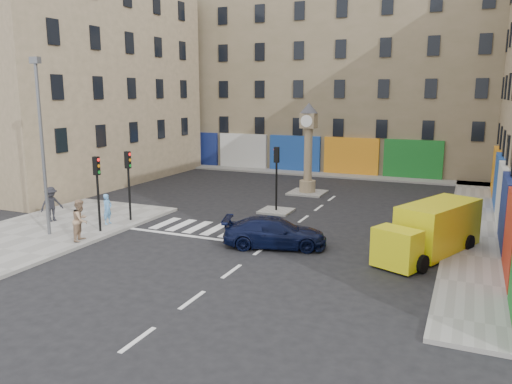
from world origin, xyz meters
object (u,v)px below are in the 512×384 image
Objects in this scene: traffic_light_island at (277,168)px; pedestrian_dark at (52,204)px; navy_sedan at (275,232)px; yellow_van at (431,230)px; pedestrian_tan at (81,220)px; traffic_light_left_far at (128,174)px; clock_pillar at (308,142)px; lamp_post at (42,138)px; traffic_light_left_near at (97,182)px; pedestrian_blue at (107,209)px.

pedestrian_dark is (-9.96, -7.25, -1.52)m from traffic_light_island.
navy_sedan is 0.74× the size of yellow_van.
pedestrian_tan is (-14.92, -4.66, 0.02)m from yellow_van.
clock_pillar is (6.30, 11.40, 0.93)m from traffic_light_left_far.
lamp_post is 18.07m from yellow_van.
traffic_light_left_near is 1.92× the size of pedestrian_tan.
traffic_light_left_far is at bearing -42.68° from pedestrian_dark.
yellow_van is 19.04m from pedestrian_dark.
traffic_light_island is 2.34× the size of pedestrian_blue.
traffic_light_island is at bearing -33.41° from pedestrian_dark.
yellow_van is 15.88m from pedestrian_blue.
traffic_light_island is at bearing -45.56° from pedestrian_blue.
navy_sedan is 12.38m from pedestrian_dark.
traffic_light_left_far is 0.45× the size of lamp_post.
traffic_light_island is at bearing 51.07° from traffic_light_left_near.
traffic_light_island is at bearing 3.46° from navy_sedan.
clock_pillar reaches higher than pedestrian_dark.
traffic_light_island is 10.21m from yellow_van.
traffic_light_left_far is 8.94m from navy_sedan.
clock_pillar is at bearing 90.00° from traffic_light_island.
pedestrian_dark is (-1.76, 1.95, -3.72)m from lamp_post.
pedestrian_blue is at bearing 113.92° from traffic_light_left_near.
clock_pillar is 1.31× the size of navy_sedan.
pedestrian_tan is (-8.38, -3.06, 0.44)m from navy_sedan.
lamp_post reaches higher than clock_pillar.
yellow_van is at bearing -28.01° from traffic_light_island.
pedestrian_blue is (-0.56, 1.26, -1.68)m from traffic_light_left_near.
traffic_light_island reaches higher than pedestrian_blue.
traffic_light_island is 12.52m from lamp_post.
traffic_light_left_far reaches higher than yellow_van.
traffic_light_left_near and traffic_light_left_far have the same top height.
traffic_light_left_far is 4.38m from pedestrian_dark.
pedestrian_dark is (-3.66, 0.55, -1.55)m from traffic_light_left_near.
pedestrian_dark is at bearing 103.73° from pedestrian_blue.
traffic_light_island is 9.62m from pedestrian_blue.
traffic_light_left_near is 2.01× the size of pedestrian_dark.
clock_pillar reaches higher than traffic_light_left_near.
traffic_light_left_near reaches higher than pedestrian_blue.
traffic_light_left_far reaches higher than pedestrian_tan.
traffic_light_left_near is 15.60m from yellow_van.
traffic_light_left_far is 1.00× the size of traffic_light_island.
yellow_van is 15.63m from pedestrian_tan.
traffic_light_left_near is 2.40m from traffic_light_left_far.
yellow_van is (8.92, -10.74, -2.46)m from clock_pillar.
navy_sedan is at bearing 9.51° from traffic_light_left_near.
navy_sedan is (2.38, -6.35, -1.92)m from traffic_light_island.
lamp_post is (-1.90, -3.80, 2.17)m from traffic_light_left_far.
clock_pillar is 14.17m from yellow_van.
clock_pillar is at bearing -6.17° from navy_sedan.
yellow_van is (8.92, -4.74, -1.50)m from traffic_light_island.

